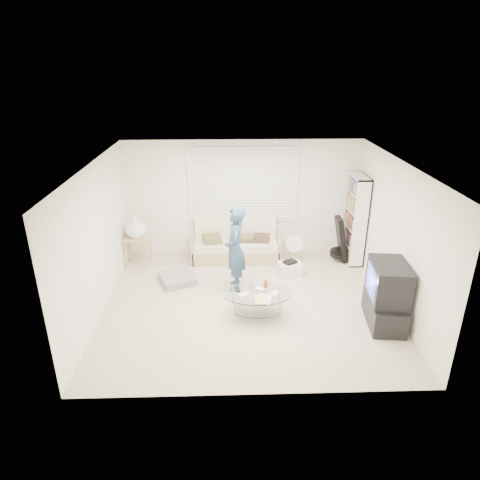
{
  "coord_description": "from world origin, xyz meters",
  "views": [
    {
      "loc": [
        -0.35,
        -6.56,
        4.01
      ],
      "look_at": [
        -0.13,
        0.3,
        1.1
      ],
      "focal_mm": 32.0,
      "sensor_mm": 36.0,
      "label": 1
    }
  ],
  "objects_px": {
    "bookshelf": "(355,219)",
    "tv_unit": "(386,295)",
    "coffee_table": "(257,298)",
    "futon_sofa": "(236,246)"
  },
  "relations": [
    {
      "from": "bookshelf",
      "to": "tv_unit",
      "type": "height_order",
      "value": "bookshelf"
    },
    {
      "from": "futon_sofa",
      "to": "tv_unit",
      "type": "xyz_separation_m",
      "value": [
        2.36,
        -2.54,
        0.22
      ]
    },
    {
      "from": "coffee_table",
      "to": "futon_sofa",
      "type": "bearing_deg",
      "value": 97.71
    },
    {
      "from": "futon_sofa",
      "to": "bookshelf",
      "type": "distance_m",
      "value": 2.57
    },
    {
      "from": "coffee_table",
      "to": "bookshelf",
      "type": "bearing_deg",
      "value": 44.25
    },
    {
      "from": "bookshelf",
      "to": "tv_unit",
      "type": "bearing_deg",
      "value": -92.98
    },
    {
      "from": "bookshelf",
      "to": "tv_unit",
      "type": "xyz_separation_m",
      "value": [
        -0.13,
        -2.4,
        -0.41
      ]
    },
    {
      "from": "bookshelf",
      "to": "coffee_table",
      "type": "xyz_separation_m",
      "value": [
        -2.18,
        -2.13,
        -0.59
      ]
    },
    {
      "from": "bookshelf",
      "to": "tv_unit",
      "type": "relative_size",
      "value": 1.74
    },
    {
      "from": "tv_unit",
      "to": "coffee_table",
      "type": "distance_m",
      "value": 2.08
    }
  ]
}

